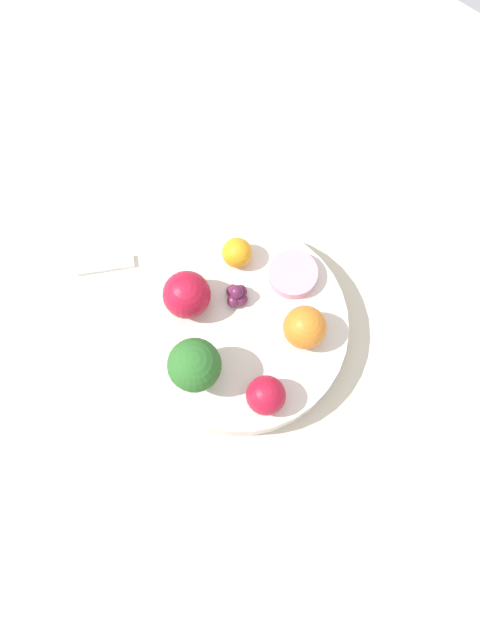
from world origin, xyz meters
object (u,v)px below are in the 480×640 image
object	(u,v)px
bowl	(240,327)
orange_front	(237,253)
broccoli	(191,363)
orange_back	(305,327)
grape_cluster	(237,295)
apple_red	(187,295)
small_cup	(293,274)
spoon	(106,265)
apple_green	(266,395)

from	to	relation	value
bowl	orange_front	world-z (taller)	orange_front
bowl	broccoli	xyz separation A→B (m)	(-0.08, 0.00, 0.06)
orange_back	grape_cluster	bearing A→B (deg)	98.70
orange_front	grape_cluster	world-z (taller)	orange_front
apple_red	orange_back	xyz separation A→B (m)	(0.05, -0.13, -0.00)
orange_front	small_cup	distance (m)	0.07
orange_back	small_cup	size ratio (longest dim) A/B	0.85
bowl	grape_cluster	size ratio (longest dim) A/B	8.50
bowl	orange_front	size ratio (longest dim) A/B	7.11
orange_back	spoon	size ratio (longest dim) A/B	0.77
spoon	orange_back	bearing A→B (deg)	-73.89
grape_cluster	spoon	bearing A→B (deg)	109.83
broccoli	apple_red	distance (m)	0.08
small_cup	orange_front	bearing A→B (deg)	109.28
orange_front	grape_cluster	xyz separation A→B (m)	(-0.04, -0.03, -0.01)
grape_cluster	broccoli	bearing A→B (deg)	-170.24
spoon	grape_cluster	bearing A→B (deg)	-70.17
bowl	apple_green	size ratio (longest dim) A/B	5.78
bowl	broccoli	distance (m)	0.10
spoon	broccoli	bearing A→B (deg)	-102.56
apple_red	spoon	bearing A→B (deg)	98.79
broccoli	apple_green	size ratio (longest dim) A/B	1.64
small_cup	apple_green	bearing A→B (deg)	-154.47
grape_cluster	spoon	xyz separation A→B (m)	(-0.06, 0.17, -0.05)
bowl	small_cup	xyz separation A→B (m)	(0.08, -0.01, 0.03)
apple_green	orange_front	size ratio (longest dim) A/B	1.23
apple_green	grape_cluster	bearing A→B (deg)	53.38
broccoli	orange_back	size ratio (longest dim) A/B	1.46
grape_cluster	small_cup	xyz separation A→B (m)	(0.06, -0.03, -0.00)
broccoli	small_cup	xyz separation A→B (m)	(0.16, -0.02, -0.03)
spoon	apple_green	bearing A→B (deg)	-93.24
grape_cluster	orange_front	bearing A→B (deg)	38.44
broccoli	spoon	size ratio (longest dim) A/B	1.12
orange_front	grape_cluster	size ratio (longest dim) A/B	1.20
apple_red	apple_green	world-z (taller)	apple_red
grape_cluster	spoon	size ratio (longest dim) A/B	0.46
apple_green	orange_back	distance (m)	0.09
apple_green	spoon	size ratio (longest dim) A/B	0.68
small_cup	spoon	size ratio (longest dim) A/B	0.90
apple_green	broccoli	bearing A→B (deg)	107.12
orange_back	grape_cluster	distance (m)	0.09
bowl	apple_green	bearing A→B (deg)	-123.98
bowl	apple_red	distance (m)	0.08
apple_green	grape_cluster	world-z (taller)	apple_green
bowl	grape_cluster	bearing A→B (deg)	45.28
spoon	bowl	bearing A→B (deg)	-78.57
bowl	small_cup	distance (m)	0.09
orange_front	orange_back	xyz separation A→B (m)	(-0.03, -0.12, 0.01)
apple_green	orange_front	distance (m)	0.17
broccoli	apple_red	size ratio (longest dim) A/B	1.31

